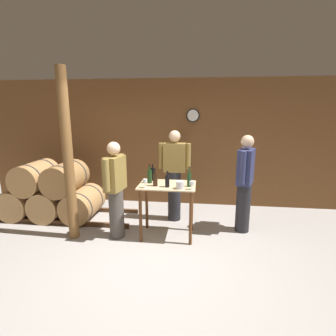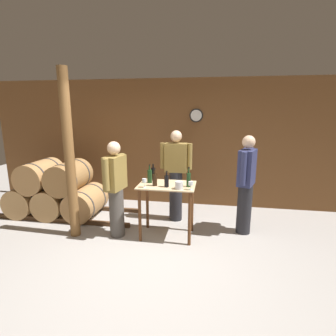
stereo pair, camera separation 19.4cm
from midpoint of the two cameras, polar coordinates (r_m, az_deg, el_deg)
The scene contains 16 objects.
ground_plane at distance 3.81m, azimuth -2.80°, elevation -20.41°, with size 14.00×14.00×0.00m, color #9E9993.
back_wall at distance 5.70m, azimuth 2.48°, elevation 5.41°, with size 8.40×0.08×2.70m.
barrel_rack at distance 5.62m, azimuth -22.27°, elevation -4.73°, with size 3.22×0.86×1.10m.
tasting_table at distance 4.27m, azimuth 1.08°, elevation -6.28°, with size 0.91×0.61×0.89m.
wooden_post at distance 4.38m, azimuth -19.51°, elevation 2.43°, with size 0.16×0.16×2.70m.
wine_bottle_far_left at distance 4.29m, azimuth -2.72°, elevation -1.72°, with size 0.08×0.08×0.31m.
wine_bottle_left at distance 4.44m, azimuth -2.00°, elevation -1.27°, with size 0.08×0.08×0.28m.
wine_bottle_center at distance 4.12m, azimuth -1.55°, elevation -2.50°, with size 0.07×0.07×0.28m.
wine_bottle_right at distance 4.05m, azimuth 1.06°, elevation -2.81°, with size 0.07×0.07×0.26m.
wine_bottle_far_right at distance 4.08m, azimuth 5.86°, elevation -2.46°, with size 0.07×0.07×0.31m.
wine_glass_near_left at distance 4.04m, azimuth -3.82°, elevation -2.82°, with size 0.07×0.07×0.14m.
wine_glass_near_center at distance 3.94m, azimuth 6.37°, elevation -3.43°, with size 0.07×0.07×0.13m.
ice_bucket at distance 3.98m, azimuth 3.83°, elevation -3.76°, with size 0.12×0.12×0.12m.
person_host at distance 4.86m, azimuth 2.88°, elevation -1.29°, with size 0.59×0.24×1.70m.
person_visitor_with_scarf at distance 4.55m, azimuth 17.78°, elevation -3.13°, with size 0.34×0.56×1.67m.
person_visitor_bearded at distance 4.31m, azimuth -10.08°, elevation -4.26°, with size 0.29×0.58×1.59m.
Camera 2 is at (0.80, -3.09, 2.09)m, focal length 28.00 mm.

